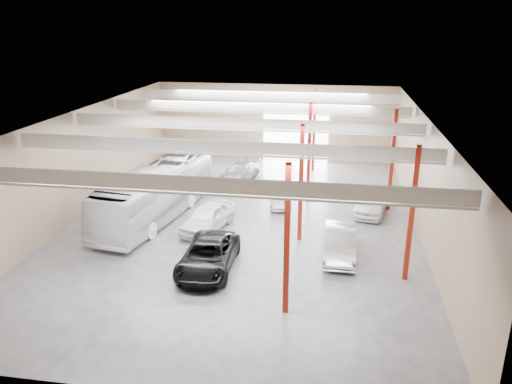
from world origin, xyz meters
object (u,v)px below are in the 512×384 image
(car_row_b, at_px, (280,195))
(car_row_c, at_px, (240,172))
(black_sedan, at_px, (208,256))
(car_right_near, at_px, (340,242))
(coach_bus, at_px, (156,193))
(car_right_far, at_px, (372,202))
(car_row_a, at_px, (208,217))

(car_row_b, xyz_separation_m, car_row_c, (-3.99, 5.23, 0.01))
(black_sedan, bearing_deg, car_row_b, 74.85)
(black_sedan, bearing_deg, car_right_near, 20.79)
(coach_bus, relative_size, black_sedan, 2.17)
(coach_bus, height_order, car_row_c, coach_bus)
(car_right_near, bearing_deg, car_right_far, 73.62)
(black_sedan, relative_size, car_right_far, 1.21)
(car_row_a, height_order, car_right_near, car_row_a)
(coach_bus, bearing_deg, car_row_b, 33.86)
(car_right_far, bearing_deg, car_right_near, -95.39)
(coach_bus, bearing_deg, car_right_far, 20.64)
(black_sedan, relative_size, car_row_a, 1.18)
(black_sedan, height_order, car_right_far, car_right_far)
(car_row_b, bearing_deg, coach_bus, -162.18)
(black_sedan, distance_m, car_row_a, 5.38)
(car_row_c, xyz_separation_m, car_right_far, (10.30, -5.88, 0.10))
(car_row_c, relative_size, car_right_far, 1.02)
(black_sedan, bearing_deg, car_row_a, 103.68)
(coach_bus, height_order, car_right_far, coach_bus)
(coach_bus, bearing_deg, car_right_near, -9.82)
(black_sedan, height_order, car_row_b, black_sedan)
(car_row_c, bearing_deg, car_row_a, -73.99)
(black_sedan, xyz_separation_m, car_right_far, (8.94, 9.75, 0.01))
(car_row_a, relative_size, car_right_near, 0.97)
(car_row_c, height_order, car_right_near, car_right_near)
(car_right_near, distance_m, car_right_far, 7.34)
(car_row_b, bearing_deg, car_row_a, -135.15)
(coach_bus, distance_m, car_row_b, 8.72)
(black_sedan, relative_size, car_right_near, 1.15)
(car_row_c, bearing_deg, car_right_far, -13.72)
(car_row_b, bearing_deg, car_right_near, -69.00)
(black_sedan, xyz_separation_m, car_row_a, (-1.36, 5.20, 0.03))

